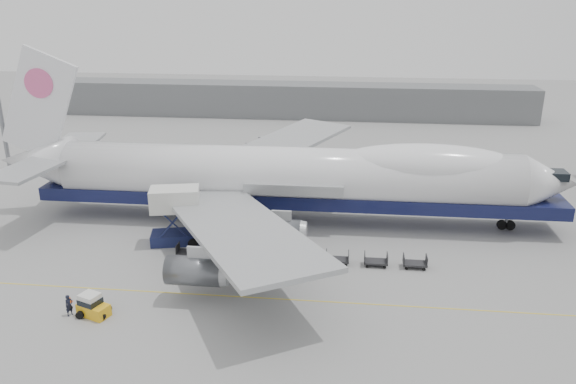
# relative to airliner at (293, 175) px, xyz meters

# --- Properties ---
(ground) EXTENTS (260.00, 260.00, 0.00)m
(ground) POSITION_rel_airliner_xyz_m (-0.64, -12.00, -5.62)
(ground) COLOR gray
(ground) RESTS_ON ground
(apron_line) EXTENTS (60.00, 0.15, 0.01)m
(apron_line) POSITION_rel_airliner_xyz_m (-0.64, -18.00, -5.62)
(apron_line) COLOR gold
(apron_line) RESTS_ON ground
(hangar) EXTENTS (110.00, 8.00, 7.00)m
(hangar) POSITION_rel_airliner_xyz_m (-10.64, 58.00, -2.12)
(hangar) COLOR slate
(hangar) RESTS_ON ground
(airliner) EXTENTS (67.00, 55.30, 19.98)m
(airliner) POSITION_rel_airliner_xyz_m (0.00, 0.00, 0.00)
(airliner) COLOR white
(airliner) RESTS_ON ground
(catering_truck) EXTENTS (5.95, 4.63, 6.21)m
(catering_truck) POSITION_rel_airliner_xyz_m (-11.76, -7.48, -2.16)
(catering_truck) COLOR #171D45
(catering_truck) RESTS_ON ground
(baggage_tug) EXTENTS (2.98, 2.27, 1.94)m
(baggage_tug) POSITION_rel_airliner_xyz_m (-14.61, -22.26, -4.76)
(baggage_tug) COLOR gold
(baggage_tug) RESTS_ON ground
(ground_worker) EXTENTS (0.74, 0.82, 1.89)m
(ground_worker) POSITION_rel_airliner_xyz_m (-16.51, -22.50, -4.68)
(ground_worker) COLOR black
(ground_worker) RESTS_ON ground
(traffic_cone) EXTENTS (0.37, 0.37, 0.55)m
(traffic_cone) POSITION_rel_airliner_xyz_m (-17.51, -20.50, -5.37)
(traffic_cone) COLOR #FF5B0D
(traffic_cone) RESTS_ON ground
(dolly_0) EXTENTS (2.30, 1.35, 1.30)m
(dolly_0) POSITION_rel_airliner_xyz_m (-9.69, -10.62, -5.09)
(dolly_0) COLOR #2D2D30
(dolly_0) RESTS_ON ground
(dolly_1) EXTENTS (2.30, 1.35, 1.30)m
(dolly_1) POSITION_rel_airliner_xyz_m (-5.89, -10.62, -5.09)
(dolly_1) COLOR #2D2D30
(dolly_1) RESTS_ON ground
(dolly_2) EXTENTS (2.30, 1.35, 1.30)m
(dolly_2) POSITION_rel_airliner_xyz_m (-2.09, -10.62, -5.09)
(dolly_2) COLOR #2D2D30
(dolly_2) RESTS_ON ground
(dolly_3) EXTENTS (2.30, 1.35, 1.30)m
(dolly_3) POSITION_rel_airliner_xyz_m (1.71, -10.62, -5.09)
(dolly_3) COLOR #2D2D30
(dolly_3) RESTS_ON ground
(dolly_4) EXTENTS (2.30, 1.35, 1.30)m
(dolly_4) POSITION_rel_airliner_xyz_m (5.50, -10.62, -5.09)
(dolly_4) COLOR #2D2D30
(dolly_4) RESTS_ON ground
(dolly_5) EXTENTS (2.30, 1.35, 1.30)m
(dolly_5) POSITION_rel_airliner_xyz_m (9.30, -10.62, -5.09)
(dolly_5) COLOR #2D2D30
(dolly_5) RESTS_ON ground
(dolly_6) EXTENTS (2.30, 1.35, 1.30)m
(dolly_6) POSITION_rel_airliner_xyz_m (13.10, -10.62, -5.09)
(dolly_6) COLOR #2D2D30
(dolly_6) RESTS_ON ground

